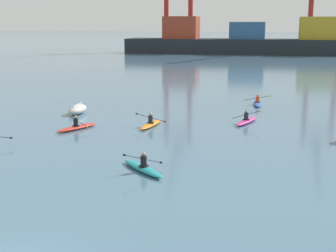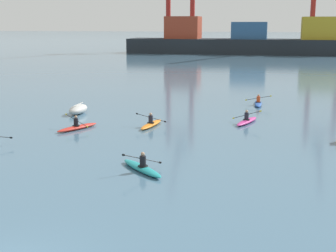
{
  "view_description": "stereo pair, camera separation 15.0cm",
  "coord_description": "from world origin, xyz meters",
  "px_view_note": "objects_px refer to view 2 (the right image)",
  "views": [
    {
      "loc": [
        7.18,
        -10.46,
        6.87
      ],
      "look_at": [
        0.92,
        18.0,
        0.6
      ],
      "focal_mm": 51.07,
      "sensor_mm": 36.0,
      "label": 1
    },
    {
      "loc": [
        7.33,
        -10.43,
        6.87
      ],
      "look_at": [
        0.92,
        18.0,
        0.6
      ],
      "focal_mm": 51.07,
      "sensor_mm": 36.0,
      "label": 2
    }
  ],
  "objects_px": {
    "kayak_orange": "(151,124)",
    "kayak_teal": "(142,167)",
    "kayak_magenta": "(247,121)",
    "kayak_blue": "(258,103)",
    "kayak_red": "(77,127)",
    "container_barge": "(249,41)",
    "capsized_dinghy": "(78,109)"
  },
  "relations": [
    {
      "from": "capsized_dinghy",
      "to": "kayak_orange",
      "type": "bearing_deg",
      "value": -25.79
    },
    {
      "from": "container_barge",
      "to": "kayak_orange",
      "type": "xyz_separation_m",
      "value": [
        -1.79,
        -81.45,
        -2.67
      ]
    },
    {
      "from": "capsized_dinghy",
      "to": "kayak_orange",
      "type": "height_order",
      "value": "kayak_orange"
    },
    {
      "from": "kayak_orange",
      "to": "kayak_blue",
      "type": "xyz_separation_m",
      "value": [
        6.78,
        10.46,
        -0.0
      ]
    },
    {
      "from": "kayak_magenta",
      "to": "kayak_blue",
      "type": "xyz_separation_m",
      "value": [
        0.48,
        7.95,
        0.0
      ]
    },
    {
      "from": "container_barge",
      "to": "kayak_teal",
      "type": "bearing_deg",
      "value": -89.79
    },
    {
      "from": "kayak_magenta",
      "to": "kayak_blue",
      "type": "relative_size",
      "value": 1.0
    },
    {
      "from": "container_barge",
      "to": "kayak_red",
      "type": "height_order",
      "value": "container_barge"
    },
    {
      "from": "container_barge",
      "to": "kayak_blue",
      "type": "distance_m",
      "value": 71.21
    },
    {
      "from": "kayak_red",
      "to": "kayak_teal",
      "type": "height_order",
      "value": "kayak_teal"
    },
    {
      "from": "kayak_magenta",
      "to": "kayak_red",
      "type": "distance_m",
      "value": 11.75
    },
    {
      "from": "container_barge",
      "to": "kayak_orange",
      "type": "bearing_deg",
      "value": -91.26
    },
    {
      "from": "container_barge",
      "to": "capsized_dinghy",
      "type": "bearing_deg",
      "value": -96.2
    },
    {
      "from": "kayak_teal",
      "to": "kayak_orange",
      "type": "bearing_deg",
      "value": 102.19
    },
    {
      "from": "kayak_orange",
      "to": "kayak_red",
      "type": "relative_size",
      "value": 1.03
    },
    {
      "from": "kayak_orange",
      "to": "kayak_teal",
      "type": "height_order",
      "value": "kayak_teal"
    },
    {
      "from": "kayak_blue",
      "to": "kayak_red",
      "type": "xyz_separation_m",
      "value": [
        -11.32,
        -12.47,
        0.0
      ]
    },
    {
      "from": "container_barge",
      "to": "kayak_teal",
      "type": "xyz_separation_m",
      "value": [
        0.34,
        -91.32,
        -2.67
      ]
    },
    {
      "from": "capsized_dinghy",
      "to": "kayak_blue",
      "type": "xyz_separation_m",
      "value": [
        13.49,
        7.22,
        -0.18
      ]
    },
    {
      "from": "container_barge",
      "to": "kayak_blue",
      "type": "relative_size",
      "value": 16.33
    },
    {
      "from": "capsized_dinghy",
      "to": "kayak_blue",
      "type": "relative_size",
      "value": 0.77
    },
    {
      "from": "kayak_orange",
      "to": "kayak_blue",
      "type": "distance_m",
      "value": 12.47
    },
    {
      "from": "kayak_orange",
      "to": "kayak_blue",
      "type": "bearing_deg",
      "value": 57.07
    },
    {
      "from": "container_barge",
      "to": "kayak_orange",
      "type": "height_order",
      "value": "container_barge"
    },
    {
      "from": "kayak_magenta",
      "to": "kayak_red",
      "type": "height_order",
      "value": "kayak_magenta"
    },
    {
      "from": "kayak_blue",
      "to": "container_barge",
      "type": "bearing_deg",
      "value": 94.02
    },
    {
      "from": "capsized_dinghy",
      "to": "kayak_magenta",
      "type": "bearing_deg",
      "value": -3.22
    },
    {
      "from": "kayak_orange",
      "to": "kayak_teal",
      "type": "bearing_deg",
      "value": -77.81
    },
    {
      "from": "kayak_orange",
      "to": "kayak_red",
      "type": "distance_m",
      "value": 4.97
    },
    {
      "from": "kayak_magenta",
      "to": "kayak_teal",
      "type": "relative_size",
      "value": 1.2
    },
    {
      "from": "kayak_red",
      "to": "kayak_teal",
      "type": "xyz_separation_m",
      "value": [
        6.67,
        -7.85,
        -0.0
      ]
    },
    {
      "from": "kayak_orange",
      "to": "kayak_teal",
      "type": "relative_size",
      "value": 1.21
    }
  ]
}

